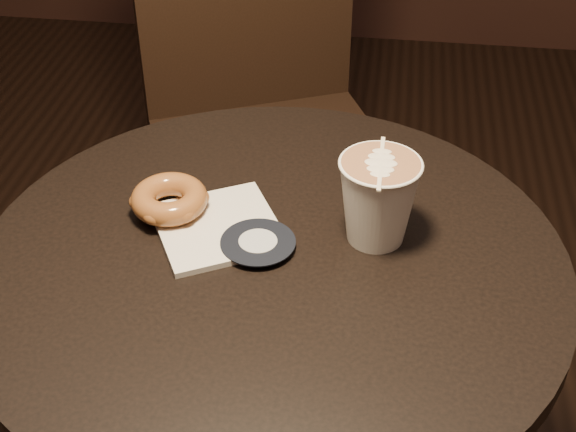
{
  "coord_description": "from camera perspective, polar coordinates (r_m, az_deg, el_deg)",
  "views": [
    {
      "loc": [
        0.12,
        -0.71,
        1.36
      ],
      "look_at": [
        0.01,
        0.03,
        0.79
      ],
      "focal_mm": 50.0,
      "sensor_mm": 36.0,
      "label": 1
    }
  ],
  "objects": [
    {
      "name": "doughnut",
      "position": [
        1.0,
        -8.44,
        1.21
      ],
      "size": [
        0.1,
        0.1,
        0.03
      ],
      "primitive_type": "torus",
      "color": "brown",
      "rests_on": "pastry_bag"
    },
    {
      "name": "cafe_table",
      "position": [
        1.08,
        -1.02,
        -10.81
      ],
      "size": [
        0.7,
        0.7,
        0.75
      ],
      "color": "black",
      "rests_on": "ground"
    },
    {
      "name": "chair",
      "position": [
        1.61,
        -2.03,
        9.75
      ],
      "size": [
        0.58,
        0.58,
        1.1
      ],
      "rotation": [
        0.0,
        0.0,
        0.42
      ],
      "color": "black",
      "rests_on": "ground"
    },
    {
      "name": "pastry_bag",
      "position": [
        0.98,
        -5.01,
        -0.79
      ],
      "size": [
        0.19,
        0.19,
        0.01
      ],
      "primitive_type": "cube",
      "rotation": [
        0.0,
        0.0,
        0.49
      ],
      "color": "silver",
      "rests_on": "cafe_table"
    },
    {
      "name": "latte_cup",
      "position": [
        0.94,
        6.4,
        1.07
      ],
      "size": [
        0.1,
        0.1,
        0.11
      ],
      "primitive_type": null,
      "color": "white",
      "rests_on": "cafe_table"
    }
  ]
}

